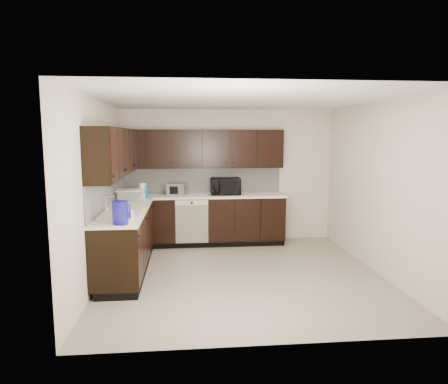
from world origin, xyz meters
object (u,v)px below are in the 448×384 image
object	(u,v)px
sink	(122,218)
blue_pitcher	(120,213)
toaster_oven	(177,189)
storage_bin	(131,195)
microwave	(225,186)

from	to	relation	value
sink	blue_pitcher	distance (m)	0.72
toaster_oven	sink	bearing A→B (deg)	-94.19
toaster_oven	storage_bin	bearing A→B (deg)	-126.21
microwave	blue_pitcher	xyz separation A→B (m)	(-1.52, -2.38, -0.01)
blue_pitcher	storage_bin	bearing A→B (deg)	110.90
sink	toaster_oven	xyz separation A→B (m)	(0.73, 1.69, 0.16)
sink	microwave	bearing A→B (deg)	46.44
microwave	blue_pitcher	bearing A→B (deg)	-121.55
microwave	toaster_oven	bearing A→B (deg)	-178.90
toaster_oven	blue_pitcher	world-z (taller)	blue_pitcher
microwave	blue_pitcher	distance (m)	2.82
storage_bin	blue_pitcher	distance (m)	1.85
sink	blue_pitcher	size ratio (longest dim) A/B	2.89
microwave	blue_pitcher	world-z (taller)	microwave
sink	storage_bin	world-z (taller)	sink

